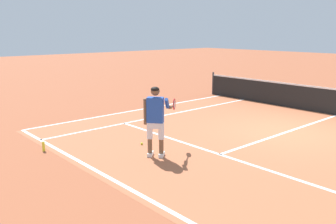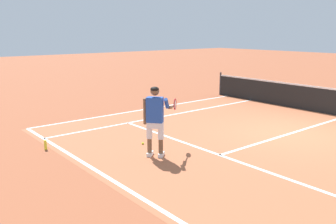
# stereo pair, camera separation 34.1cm
# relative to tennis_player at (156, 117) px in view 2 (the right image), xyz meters

# --- Properties ---
(ground_plane) EXTENTS (80.00, 80.00, 0.00)m
(ground_plane) POSITION_rel_tennis_player_xyz_m (0.95, 4.36, -0.99)
(ground_plane) COLOR #9E5133
(court_inner_surface) EXTENTS (10.98, 9.63, 0.00)m
(court_inner_surface) POSITION_rel_tennis_player_xyz_m (0.95, 3.04, -0.99)
(court_inner_surface) COLOR #B2603D
(court_inner_surface) RESTS_ON ground
(line_baseline) EXTENTS (10.98, 0.10, 0.01)m
(line_baseline) POSITION_rel_tennis_player_xyz_m (0.95, -1.58, -0.99)
(line_baseline) COLOR white
(line_baseline) RESTS_ON ground
(line_service) EXTENTS (8.23, 0.10, 0.01)m
(line_service) POSITION_rel_tennis_player_xyz_m (0.95, 1.25, -0.99)
(line_service) COLOR white
(line_service) RESTS_ON ground
(line_centre_service) EXTENTS (0.10, 6.40, 0.01)m
(line_centre_service) POSITION_rel_tennis_player_xyz_m (0.95, 4.45, -0.99)
(line_centre_service) COLOR white
(line_centre_service) RESTS_ON ground
(line_singles_left) EXTENTS (0.10, 9.23, 0.01)m
(line_singles_left) POSITION_rel_tennis_player_xyz_m (-3.17, 3.04, -0.99)
(line_singles_left) COLOR white
(line_singles_left) RESTS_ON ground
(line_doubles_left) EXTENTS (0.10, 9.23, 0.01)m
(line_doubles_left) POSITION_rel_tennis_player_xyz_m (-4.54, 3.04, -0.99)
(line_doubles_left) COLOR white
(line_doubles_left) RESTS_ON ground
(tennis_player) EXTENTS (0.66, 1.19, 1.71)m
(tennis_player) POSITION_rel_tennis_player_xyz_m (0.00, 0.00, 0.00)
(tennis_player) COLOR white
(tennis_player) RESTS_ON ground
(tennis_ball_near_feet) EXTENTS (0.07, 0.07, 0.07)m
(tennis_ball_near_feet) POSITION_rel_tennis_player_xyz_m (-0.95, 0.29, -0.96)
(tennis_ball_near_feet) COLOR #CCE02D
(tennis_ball_near_feet) RESTS_ON ground
(water_bottle) EXTENTS (0.07, 0.07, 0.25)m
(water_bottle) POSITION_rel_tennis_player_xyz_m (-2.18, -1.90, -0.86)
(water_bottle) COLOR yellow
(water_bottle) RESTS_ON ground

